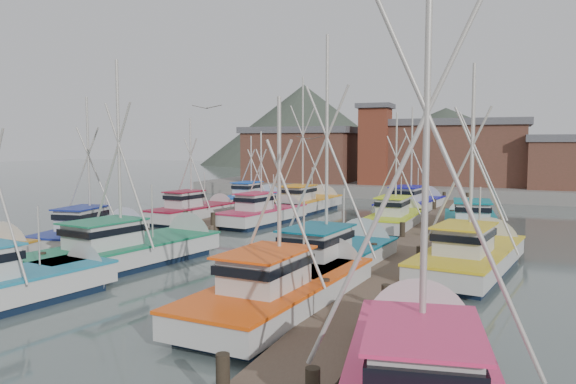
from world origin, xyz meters
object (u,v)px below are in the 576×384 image
at_px(lookout_tower, 375,144).
at_px(boat_12, 307,203).
at_px(boat_4, 135,250).
at_px(boat_0, 17,285).
at_px(boat_1, 290,289).
at_px(boat_8, 267,214).

xyz_separation_m(lookout_tower, boat_12, (-1.95, -16.07, -4.86)).
xyz_separation_m(lookout_tower, boat_4, (-2.50, -37.98, -4.87)).
height_order(boat_0, boat_1, boat_0).
height_order(lookout_tower, boat_8, lookout_tower).
height_order(lookout_tower, boat_12, boat_12).
bearing_deg(lookout_tower, boat_4, -93.77).
xyz_separation_m(boat_1, boat_4, (-9.18, 3.80, 0.01)).
bearing_deg(boat_12, lookout_tower, 88.02).
distance_m(boat_0, boat_1, 9.49).
bearing_deg(boat_0, boat_4, 102.32).
relative_size(boat_1, boat_4, 0.95).
xyz_separation_m(boat_0, boat_1, (8.99, 3.04, -0.00)).
relative_size(lookout_tower, boat_0, 1.00).
relative_size(lookout_tower, boat_1, 0.85).
bearing_deg(boat_1, lookout_tower, 104.54).
distance_m(lookout_tower, boat_4, 38.37).
height_order(boat_4, boat_8, boat_4).
relative_size(boat_4, boat_8, 1.21).
bearing_deg(boat_0, boat_1, 29.40).
height_order(boat_0, boat_8, boat_0).
xyz_separation_m(boat_4, boat_8, (0.28, 14.37, -0.01)).
xyz_separation_m(boat_0, boat_8, (0.09, 21.21, -0.00)).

